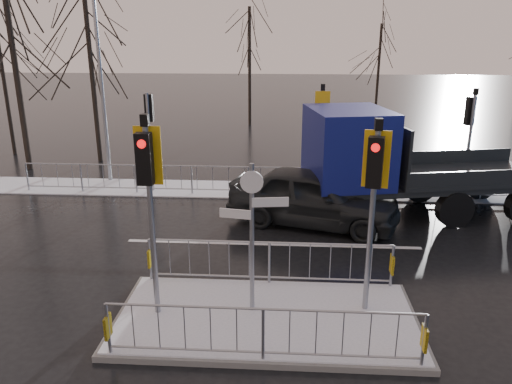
# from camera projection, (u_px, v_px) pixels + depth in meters

# --- Properties ---
(ground) EXTENTS (120.00, 120.00, 0.00)m
(ground) POSITION_uv_depth(u_px,v_px,m) (266.00, 322.00, 10.00)
(ground) COLOR black
(ground) RESTS_ON ground
(snow_verge) EXTENTS (30.00, 2.00, 0.04)m
(snow_verge) POSITION_uv_depth(u_px,v_px,m) (277.00, 190.00, 18.16)
(snow_verge) COLOR white
(snow_verge) RESTS_ON ground
(lane_markings) EXTENTS (8.00, 11.38, 0.01)m
(lane_markings) POSITION_uv_depth(u_px,v_px,m) (266.00, 331.00, 9.68)
(lane_markings) COLOR silver
(lane_markings) RESTS_ON ground
(traffic_island) EXTENTS (6.00, 3.04, 4.15)m
(traffic_island) POSITION_uv_depth(u_px,v_px,m) (266.00, 304.00, 9.89)
(traffic_island) COLOR #60605B
(traffic_island) RESTS_ON ground
(far_kerb_fixtures) EXTENTS (18.00, 0.65, 3.83)m
(far_kerb_fixtures) POSITION_uv_depth(u_px,v_px,m) (285.00, 168.00, 17.35)
(far_kerb_fixtures) COLOR gray
(far_kerb_fixtures) RESTS_ON ground
(car_far_lane) EXTENTS (5.42, 3.39, 1.72)m
(car_far_lane) POSITION_uv_depth(u_px,v_px,m) (314.00, 197.00, 14.78)
(car_far_lane) COLOR black
(car_far_lane) RESTS_ON ground
(flatbed_truck) EXTENTS (7.67, 4.05, 3.38)m
(flatbed_truck) POSITION_uv_depth(u_px,v_px,m) (380.00, 161.00, 15.13)
(flatbed_truck) COLOR black
(flatbed_truck) RESTS_ON ground
(tree_near_a) EXTENTS (4.75, 4.75, 8.97)m
(tree_near_a) POSITION_uv_depth(u_px,v_px,m) (8.00, 15.00, 19.19)
(tree_near_a) COLOR black
(tree_near_a) RESTS_ON ground
(tree_near_b) EXTENTS (4.00, 4.00, 7.55)m
(tree_near_b) POSITION_uv_depth(u_px,v_px,m) (89.00, 41.00, 20.76)
(tree_near_b) COLOR black
(tree_near_b) RESTS_ON ground
(tree_near_c) EXTENTS (3.50, 3.50, 6.61)m
(tree_near_c) POSITION_uv_depth(u_px,v_px,m) (0.00, 55.00, 22.18)
(tree_near_c) COLOR black
(tree_near_c) RESTS_ON ground
(tree_far_a) EXTENTS (3.75, 3.75, 7.08)m
(tree_far_a) POSITION_uv_depth(u_px,v_px,m) (250.00, 44.00, 29.51)
(tree_far_a) COLOR black
(tree_far_a) RESTS_ON ground
(tree_far_b) EXTENTS (3.25, 3.25, 6.14)m
(tree_far_b) POSITION_uv_depth(u_px,v_px,m) (380.00, 54.00, 31.13)
(tree_far_b) COLOR black
(tree_far_b) RESTS_ON ground
(street_lamp_left) EXTENTS (1.25, 0.18, 8.20)m
(street_lamp_left) POSITION_uv_depth(u_px,v_px,m) (101.00, 62.00, 18.02)
(street_lamp_left) COLOR gray
(street_lamp_left) RESTS_ON ground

